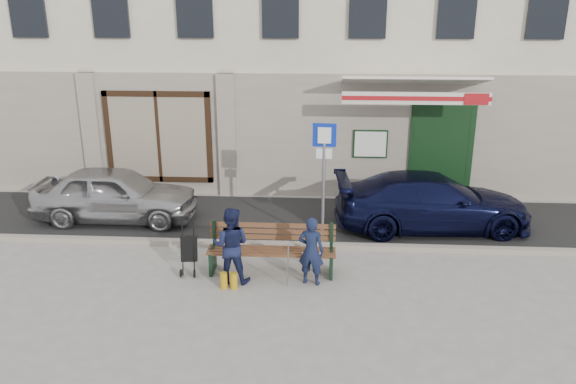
# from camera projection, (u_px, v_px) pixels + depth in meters

# --- Properties ---
(ground) EXTENTS (80.00, 80.00, 0.00)m
(ground) POSITION_uv_depth(u_px,v_px,m) (261.00, 281.00, 10.34)
(ground) COLOR #9E9991
(ground) RESTS_ON ground
(asphalt_lane) EXTENTS (60.00, 3.20, 0.01)m
(asphalt_lane) POSITION_uv_depth(u_px,v_px,m) (275.00, 220.00, 13.28)
(asphalt_lane) COLOR #282828
(asphalt_lane) RESTS_ON ground
(curb) EXTENTS (60.00, 0.18, 0.12)m
(curb) POSITION_uv_depth(u_px,v_px,m) (269.00, 245.00, 11.74)
(curb) COLOR #9E9384
(curb) RESTS_ON ground
(building) EXTENTS (20.00, 8.27, 10.00)m
(building) POSITION_uv_depth(u_px,v_px,m) (289.00, 0.00, 16.77)
(building) COLOR beige
(building) RESTS_ON ground
(car_silver) EXTENTS (3.77, 1.52, 1.28)m
(car_silver) POSITION_uv_depth(u_px,v_px,m) (116.00, 194.00, 13.08)
(car_silver) COLOR #AEAFB3
(car_silver) RESTS_ON ground
(car_navy) EXTENTS (4.47, 2.10, 1.26)m
(car_navy) POSITION_uv_depth(u_px,v_px,m) (432.00, 202.00, 12.59)
(car_navy) COLOR black
(car_navy) RESTS_ON ground
(parking_sign) EXTENTS (0.48, 0.08, 2.58)m
(parking_sign) POSITION_uv_depth(u_px,v_px,m) (324.00, 165.00, 11.47)
(parking_sign) COLOR gray
(parking_sign) RESTS_ON ground
(bench) EXTENTS (2.40, 1.17, 0.98)m
(bench) POSITION_uv_depth(u_px,v_px,m) (269.00, 250.00, 10.52)
(bench) COLOR brown
(bench) RESTS_ON ground
(man) EXTENTS (0.53, 0.40, 1.29)m
(man) POSITION_uv_depth(u_px,v_px,m) (311.00, 251.00, 10.04)
(man) COLOR #141D39
(man) RESTS_ON ground
(woman) EXTENTS (0.74, 0.60, 1.42)m
(woman) POSITION_uv_depth(u_px,v_px,m) (231.00, 245.00, 10.12)
(woman) COLOR #161B3D
(woman) RESTS_ON ground
(stroller) EXTENTS (0.33, 0.45, 1.04)m
(stroller) POSITION_uv_depth(u_px,v_px,m) (189.00, 250.00, 10.53)
(stroller) COLOR black
(stroller) RESTS_ON ground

